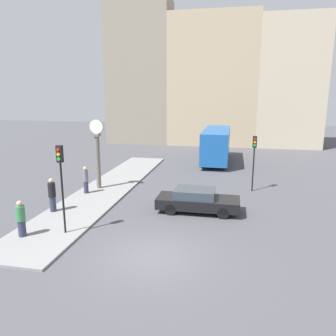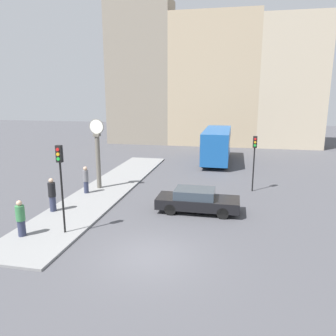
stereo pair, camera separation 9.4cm
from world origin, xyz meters
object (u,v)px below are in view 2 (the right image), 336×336
(bus_distant, at_px, (217,144))
(pedestrian_black_jacket, at_px, (52,195))
(sedan_car, at_px, (197,200))
(pedestrian_grey_jacket, at_px, (86,180))
(street_clock, at_px, (98,154))
(pedestrian_green_hoodie, at_px, (21,218))
(traffic_light_far, at_px, (254,152))
(traffic_light_near, at_px, (61,171))

(bus_distant, height_order, pedestrian_black_jacket, bus_distant)
(sedan_car, xyz_separation_m, pedestrian_grey_jacket, (-7.42, 1.72, 0.33))
(street_clock, xyz_separation_m, pedestrian_grey_jacket, (-0.34, -1.29, -1.47))
(pedestrian_grey_jacket, distance_m, pedestrian_green_hoodie, 6.71)
(traffic_light_far, xyz_separation_m, pedestrian_black_jacket, (-10.92, -6.46, -1.63))
(bus_distant, relative_size, pedestrian_grey_jacket, 4.71)
(traffic_light_far, relative_size, pedestrian_black_jacket, 2.00)
(traffic_light_near, distance_m, pedestrian_green_hoodie, 2.80)
(bus_distant, bearing_deg, street_clock, -124.05)
(traffic_light_near, xyz_separation_m, pedestrian_grey_jacket, (-1.75, 5.97, -2.03))
(street_clock, height_order, pedestrian_grey_jacket, street_clock)
(street_clock, height_order, pedestrian_green_hoodie, street_clock)
(bus_distant, relative_size, pedestrian_green_hoodie, 4.93)
(traffic_light_far, relative_size, pedestrian_grey_jacket, 2.12)
(traffic_light_far, bearing_deg, pedestrian_black_jacket, -149.39)
(pedestrian_grey_jacket, bearing_deg, pedestrian_black_jacket, -95.07)
(sedan_car, bearing_deg, traffic_light_near, -143.11)
(traffic_light_far, xyz_separation_m, pedestrian_grey_jacket, (-10.61, -2.97, -1.66))
(street_clock, bearing_deg, traffic_light_far, 9.29)
(sedan_car, height_order, traffic_light_near, traffic_light_near)
(traffic_light_far, bearing_deg, traffic_light_near, -134.75)
(bus_distant, height_order, traffic_light_far, traffic_light_far)
(sedan_car, relative_size, pedestrian_grey_jacket, 2.57)
(traffic_light_far, bearing_deg, pedestrian_grey_jacket, -164.39)
(traffic_light_near, xyz_separation_m, street_clock, (-1.40, 7.26, -0.55))
(pedestrian_grey_jacket, xyz_separation_m, pedestrian_green_hoodie, (0.03, -6.71, -0.06))
(street_clock, bearing_deg, traffic_light_near, -79.05)
(bus_distant, relative_size, traffic_light_far, 2.22)
(traffic_light_near, bearing_deg, pedestrian_grey_jacket, 106.30)
(sedan_car, distance_m, bus_distant, 13.88)
(pedestrian_black_jacket, xyz_separation_m, pedestrian_grey_jacket, (0.31, 3.50, -0.04))
(pedestrian_grey_jacket, height_order, pedestrian_green_hoodie, pedestrian_grey_jacket)
(bus_distant, height_order, traffic_light_near, traffic_light_near)
(traffic_light_near, bearing_deg, street_clock, 100.95)
(sedan_car, bearing_deg, street_clock, 156.97)
(sedan_car, bearing_deg, pedestrian_grey_jacket, 166.94)
(bus_distant, xyz_separation_m, pedestrian_grey_jacket, (-7.66, -12.12, -0.77))
(traffic_light_near, relative_size, pedestrian_grey_jacket, 2.33)
(traffic_light_far, height_order, street_clock, street_clock)
(bus_distant, bearing_deg, traffic_light_far, -72.15)
(bus_distant, xyz_separation_m, traffic_light_far, (2.95, -9.15, 0.90))
(traffic_light_near, distance_m, traffic_light_far, 12.59)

